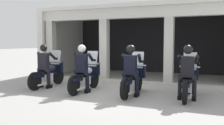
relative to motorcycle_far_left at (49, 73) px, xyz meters
name	(u,v)px	position (x,y,z in m)	size (l,w,h in m)	color
ground_plane	(137,79)	(2.49, 3.11, -0.50)	(80.00, 80.00, 0.00)	#999993
station_building	(148,34)	(2.62, 4.42, 1.54)	(9.48, 4.22, 3.24)	black
kerb_strip	(131,82)	(2.62, 1.81, -0.44)	(8.98, 0.24, 0.12)	#B7B5AD
motorcycle_far_left	(49,73)	(0.00, 0.00, 0.00)	(0.62, 2.04, 1.35)	black
police_officer_far_left	(44,62)	(0.00, -0.28, 0.44)	(0.63, 0.61, 1.58)	black
motorcycle_center_left	(86,76)	(1.66, -0.17, 0.00)	(0.62, 2.04, 1.35)	black
police_officer_center_left	(82,64)	(1.66, -0.46, 0.44)	(0.63, 0.61, 1.58)	black
motorcycle_center_right	(134,79)	(3.32, -0.11, 0.00)	(0.62, 2.04, 1.35)	black
police_officer_center_right	(131,66)	(3.32, -0.39, 0.44)	(0.63, 0.61, 1.58)	black
motorcycle_far_right	(188,81)	(4.99, 0.03, 0.00)	(0.62, 2.04, 1.35)	black
police_officer_far_right	(188,68)	(4.98, -0.26, 0.44)	(0.63, 0.61, 1.58)	black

